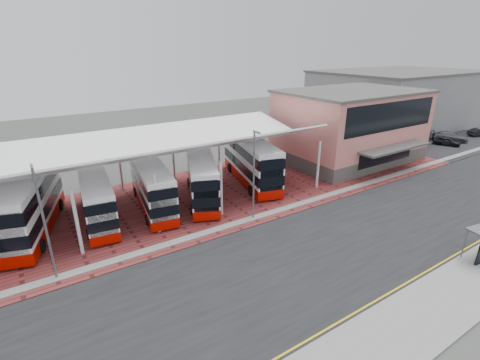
% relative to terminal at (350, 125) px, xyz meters
% --- Properties ---
extents(ground, '(140.00, 140.00, 0.00)m').
position_rel_terminal_xyz_m(ground, '(-23.00, -13.92, -4.66)').
color(ground, '#424440').
extents(road, '(120.00, 14.00, 0.02)m').
position_rel_terminal_xyz_m(road, '(-23.00, -14.92, -4.65)').
color(road, black).
rests_on(road, ground).
extents(forecourt, '(72.00, 16.00, 0.06)m').
position_rel_terminal_xyz_m(forecourt, '(-21.00, -0.92, -4.63)').
color(forecourt, maroon).
rests_on(forecourt, ground).
extents(sidewalk, '(120.00, 4.00, 0.14)m').
position_rel_terminal_xyz_m(sidewalk, '(-23.00, -22.92, -4.59)').
color(sidewalk, gray).
rests_on(sidewalk, ground).
extents(north_kerb, '(120.00, 0.80, 0.14)m').
position_rel_terminal_xyz_m(north_kerb, '(-23.00, -7.72, -4.59)').
color(north_kerb, gray).
rests_on(north_kerb, ground).
extents(carpark_surface, '(22.00, 10.00, 0.08)m').
position_rel_terminal_xyz_m(carpark_surface, '(21.00, -3.92, -4.62)').
color(carpark_surface, black).
rests_on(carpark_surface, ground).
extents(yellow_line_near, '(120.00, 0.12, 0.01)m').
position_rel_terminal_xyz_m(yellow_line_near, '(-23.00, -20.92, -4.63)').
color(yellow_line_near, yellow).
rests_on(yellow_line_near, road).
extents(yellow_line_far, '(120.00, 0.12, 0.01)m').
position_rel_terminal_xyz_m(yellow_line_far, '(-23.00, -20.62, -4.63)').
color(yellow_line_far, yellow).
rests_on(yellow_line_far, road).
extents(canopy, '(37.00, 11.63, 7.07)m').
position_rel_terminal_xyz_m(canopy, '(-29.00, 0.01, 1.14)').
color(canopy, silver).
rests_on(canopy, ground).
extents(terminal, '(18.40, 14.40, 9.25)m').
position_rel_terminal_xyz_m(terminal, '(0.00, 0.00, 0.00)').
color(terminal, '#4E4B49').
rests_on(terminal, ground).
extents(warehouse, '(30.50, 20.50, 10.25)m').
position_rel_terminal_xyz_m(warehouse, '(25.00, 10.08, 0.50)').
color(warehouse, slate).
rests_on(warehouse, ground).
extents(lamp_west, '(0.16, 0.90, 8.07)m').
position_rel_terminal_xyz_m(lamp_west, '(-37.00, -7.65, -0.30)').
color(lamp_west, slate).
rests_on(lamp_west, ground).
extents(lamp_east, '(0.16, 0.90, 8.07)m').
position_rel_terminal_xyz_m(lamp_east, '(-21.00, -7.65, -0.30)').
color(lamp_east, slate).
rests_on(lamp_east, ground).
extents(bus_1, '(5.97, 12.05, 4.85)m').
position_rel_terminal_xyz_m(bus_1, '(-37.69, 0.34, -2.19)').
color(bus_1, white).
rests_on(bus_1, forecourt).
extents(bus_2, '(3.43, 10.16, 4.11)m').
position_rel_terminal_xyz_m(bus_2, '(-32.69, -0.53, -2.56)').
color(bus_2, white).
rests_on(bus_2, forecourt).
extents(bus_3, '(3.97, 10.73, 4.32)m').
position_rel_terminal_xyz_m(bus_3, '(-27.74, -0.63, -2.45)').
color(bus_3, white).
rests_on(bus_3, forecourt).
extents(bus_4, '(6.36, 10.81, 4.40)m').
position_rel_terminal_xyz_m(bus_4, '(-22.88, -1.28, -2.41)').
color(bus_4, white).
rests_on(bus_4, forecourt).
extents(bus_5, '(5.70, 12.29, 4.94)m').
position_rel_terminal_xyz_m(bus_5, '(-16.04, -0.03, -2.14)').
color(bus_5, white).
rests_on(bus_5, forecourt).
extents(carpark_car_a, '(2.93, 4.09, 1.29)m').
position_rel_terminal_xyz_m(carpark_car_a, '(18.30, -3.84, -3.93)').
color(carpark_car_a, black).
rests_on(carpark_car_a, carpark_surface).
extents(carpark_car_b, '(4.50, 5.50, 1.50)m').
position_rel_terminal_xyz_m(carpark_car_b, '(21.33, -2.72, -3.83)').
color(carpark_car_b, '#53555C').
rests_on(carpark_car_b, carpark_surface).
extents(carpark_car_c, '(4.07, 2.73, 1.27)m').
position_rel_terminal_xyz_m(carpark_car_c, '(28.97, -3.70, -3.95)').
color(carpark_car_c, black).
rests_on(carpark_car_c, carpark_surface).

